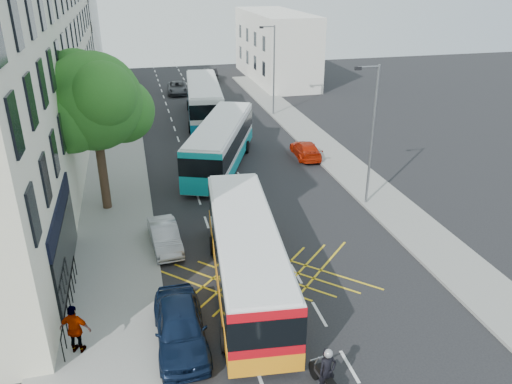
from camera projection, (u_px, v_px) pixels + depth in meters
ground at (350, 367)px, 17.52m from camera, size 120.00×120.00×0.00m
pavement_left at (108, 208)px, 28.87m from camera, size 5.00×70.00×0.15m
pavement_right at (362, 182)px, 32.41m from camera, size 3.00×70.00×0.15m
terrace_main at (13, 66)px, 33.29m from camera, size 8.30×45.00×13.50m
terrace_far at (63, 37)px, 60.99m from camera, size 8.00×20.00×10.00m
building_right at (275, 46)px, 60.74m from camera, size 6.00×18.00×8.00m
street_tree at (93, 103)px, 26.28m from camera, size 6.30×5.70×8.80m
lamp_near at (371, 129)px, 27.60m from camera, size 1.45×0.15×8.00m
lamp_far at (273, 66)px, 45.28m from camera, size 1.45×0.15×8.00m
railings at (69, 301)px, 19.76m from camera, size 0.08×5.60×1.14m
bus_near at (246, 255)px, 21.13m from camera, size 3.73×11.39×3.14m
bus_mid at (221, 144)px, 34.29m from camera, size 6.82×11.71×3.25m
bus_far at (204, 100)px, 45.29m from camera, size 4.05×12.43×3.43m
motorbike at (327, 373)px, 16.05m from camera, size 0.71×2.09×1.86m
parked_car_blue at (180, 326)px, 18.29m from camera, size 1.87×4.59×1.56m
parked_car_silver at (165, 236)px, 24.74m from camera, size 1.60×3.85×1.24m
red_hatchback at (306, 149)px, 36.63m from camera, size 1.91×4.15×1.17m
distant_car_grey at (177, 88)px, 55.12m from camera, size 2.38×4.68×1.27m
distant_car_dark at (210, 74)px, 62.04m from camera, size 1.63×4.36×1.42m
pedestrian_far at (75, 329)px, 17.62m from camera, size 1.24×0.85×1.96m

